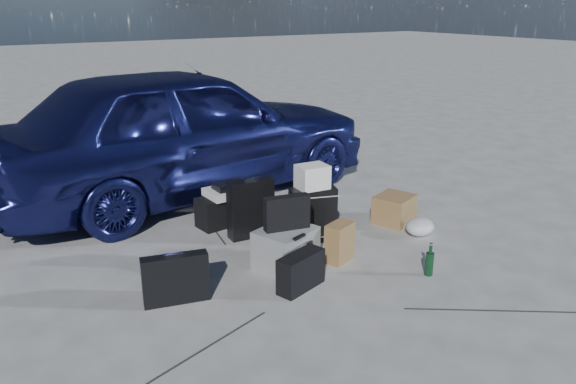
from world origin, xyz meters
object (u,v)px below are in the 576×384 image
at_px(pelican_case, 286,248).
at_px(green_bottle, 430,260).
at_px(briefcase, 176,279).
at_px(duffel_bag, 227,209).
at_px(cardboard_box, 394,209).
at_px(suitcase_left, 251,208).
at_px(car, 184,130).
at_px(suitcase_right, 313,215).

bearing_deg(pelican_case, green_bottle, -59.40).
distance_m(briefcase, duffel_bag, 1.62).
relative_size(pelican_case, green_bottle, 1.73).
distance_m(duffel_bag, cardboard_box, 1.72).
distance_m(suitcase_left, cardboard_box, 1.51).
bearing_deg(suitcase_left, car, 95.06).
bearing_deg(pelican_case, duffel_bag, 69.56).
distance_m(suitcase_left, duffel_bag, 0.44).
height_order(briefcase, cardboard_box, briefcase).
bearing_deg(suitcase_left, pelican_case, -90.91).
bearing_deg(briefcase, pelican_case, 17.04).
bearing_deg(car, green_bottle, -170.41).
relative_size(car, green_bottle, 16.45).
xyz_separation_m(briefcase, cardboard_box, (2.52, 0.34, -0.05)).
distance_m(car, briefcase, 2.66).
bearing_deg(pelican_case, car, 69.03).
xyz_separation_m(suitcase_right, green_bottle, (0.41, -1.11, -0.13)).
distance_m(briefcase, green_bottle, 2.07).
distance_m(suitcase_right, cardboard_box, 0.99).
xyz_separation_m(suitcase_left, duffel_bag, (-0.05, 0.42, -0.13)).
xyz_separation_m(suitcase_left, cardboard_box, (1.42, -0.47, -0.14)).
distance_m(pelican_case, duffel_bag, 1.17).
height_order(pelican_case, briefcase, briefcase).
bearing_deg(green_bottle, suitcase_left, 119.10).
xyz_separation_m(pelican_case, duffel_bag, (0.02, 1.17, -0.02)).
xyz_separation_m(briefcase, suitcase_left, (1.10, 0.81, 0.09)).
xyz_separation_m(car, green_bottle, (0.86, -3.07, -0.63)).
xyz_separation_m(cardboard_box, green_bottle, (-0.57, -1.05, -0.01)).
xyz_separation_m(pelican_case, cardboard_box, (1.50, 0.27, -0.03)).
bearing_deg(suitcase_right, pelican_case, -128.25).
bearing_deg(pelican_case, cardboard_box, -8.95).
bearing_deg(cardboard_box, car, 125.36).
bearing_deg(briefcase, green_bottle, -6.68).
height_order(suitcase_right, cardboard_box, suitcase_right).
bearing_deg(duffel_bag, suitcase_right, -66.05).
height_order(briefcase, green_bottle, briefcase).
bearing_deg(briefcase, duffel_bag, 63.21).
height_order(car, green_bottle, car).
xyz_separation_m(pelican_case, green_bottle, (0.92, -0.78, -0.04)).
bearing_deg(cardboard_box, duffel_bag, 148.74).
relative_size(car, duffel_bag, 7.36).
distance_m(suitcase_left, suitcase_right, 0.60).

